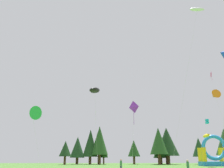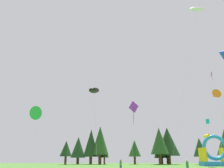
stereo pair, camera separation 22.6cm
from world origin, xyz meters
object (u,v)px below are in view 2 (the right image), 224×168
kite_cyan_box (208,121)px  person_midfield (121,165)px  kite_orange_delta (215,95)px  kite_pink_diamond (212,75)px  kite_purple_diamond (133,108)px  kite_black_parafoil (94,90)px  kite_white_parafoil (197,9)px  person_far_side (187,166)px  kite_green_delta (33,113)px  kite_yellow_parafoil (207,136)px  inflatable_orange_dome (214,155)px

kite_cyan_box → person_midfield: bearing=-135.8°
kite_orange_delta → kite_pink_diamond: size_ratio=0.70×
kite_purple_diamond → kite_black_parafoil: size_ratio=0.87×
kite_pink_diamond → kite_white_parafoil: 24.00m
kite_purple_diamond → person_far_side: 10.06m
kite_purple_diamond → person_far_side: kite_purple_diamond is taller
person_far_side → kite_green_delta: bearing=-76.8°
kite_black_parafoil → kite_cyan_box: kite_black_parafoil is taller
kite_green_delta → kite_yellow_parafoil: 35.07m
kite_pink_diamond → kite_cyan_box: kite_pink_diamond is taller
person_far_side → kite_orange_delta: bearing=-170.7°
kite_black_parafoil → inflatable_orange_dome: size_ratio=1.46×
kite_black_parafoil → kite_pink_diamond: bearing=41.7°
kite_black_parafoil → kite_green_delta: bearing=132.6°
kite_green_delta → kite_pink_diamond: kite_pink_diamond is taller
kite_pink_diamond → kite_cyan_box: size_ratio=2.00×
kite_white_parafoil → kite_yellow_parafoil: (8.99, 24.22, -14.03)m
kite_orange_delta → inflatable_orange_dome: 18.88m
person_midfield → inflatable_orange_dome: 33.56m
kite_orange_delta → kite_green_delta: bearing=-175.1°
kite_pink_diamond → kite_white_parafoil: kite_white_parafoil is taller
kite_white_parafoil → kite_pink_diamond: bearing=64.1°
kite_cyan_box → person_far_side: (-12.37, -24.18, -8.15)m
kite_purple_diamond → inflatable_orange_dome: (20.73, 25.63, -5.66)m
kite_orange_delta → kite_cyan_box: (1.70, 8.93, -3.44)m
kite_white_parafoil → person_far_side: kite_white_parafoil is taller
kite_orange_delta → kite_white_parafoil: kite_white_parafoil is taller
kite_black_parafoil → kite_yellow_parafoil: bearing=47.0°
kite_purple_diamond → kite_green_delta: 17.52m
kite_pink_diamond → kite_yellow_parafoil: (-1.48, 2.69, -12.37)m
kite_cyan_box → person_far_side: bearing=-117.1°
kite_pink_diamond → kite_yellow_parafoil: 12.74m
kite_yellow_parafoil → inflatable_orange_dome: 7.89m
kite_black_parafoil → person_midfield: bearing=55.2°
kite_purple_diamond → kite_pink_diamond: 27.28m
kite_white_parafoil → kite_cyan_box: kite_white_parafoil is taller
kite_black_parafoil → kite_cyan_box: size_ratio=1.05×
kite_green_delta → person_midfield: kite_green_delta is taller
kite_orange_delta → kite_yellow_parafoil: bearing=81.7°
kite_black_parafoil → kite_white_parafoil: bearing=-2.4°
kite_green_delta → kite_cyan_box: bearing=19.3°
kite_pink_diamond → person_midfield: (-20.31, -16.28, -17.60)m
kite_pink_diamond → kite_yellow_parafoil: size_ratio=2.85×
kite_cyan_box → inflatable_orange_dome: kite_cyan_box is taller
kite_orange_delta → kite_pink_diamond: bearing=66.6°
kite_orange_delta → kite_black_parafoil: 25.47m
kite_pink_diamond → kite_orange_delta: bearing=-113.4°
kite_black_parafoil → kite_orange_delta: bearing=34.8°
kite_purple_diamond → kite_green_delta: kite_green_delta is taller
kite_yellow_parafoil → kite_cyan_box: (0.35, -0.30, 2.91)m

